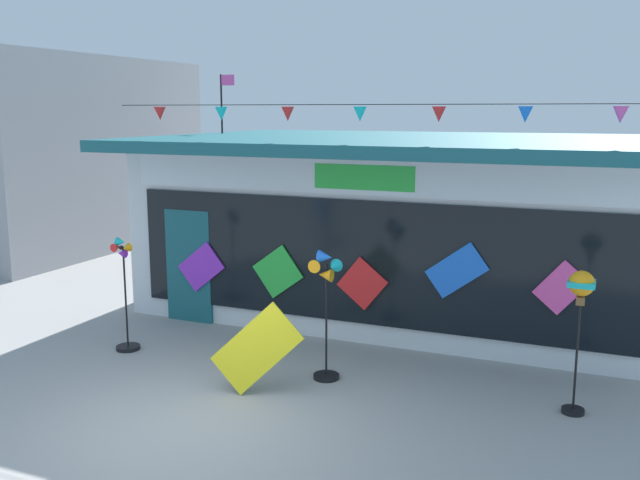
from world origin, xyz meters
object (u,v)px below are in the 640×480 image
Objects in this scene: display_kite_on_ground at (257,349)px; kite_shop_building at (413,219)px; wind_spinner_left at (326,294)px; wind_spinner_far_left at (125,295)px; wind_spinner_center_left at (581,300)px.

kite_shop_building is at bearing 83.38° from display_kite_on_ground.
wind_spinner_left is 1.60× the size of display_kite_on_ground.
kite_shop_building reaches higher than wind_spinner_left.
kite_shop_building is 4.54m from wind_spinner_left.
wind_spinner_center_left reaches higher than wind_spinner_far_left.
kite_shop_building reaches higher than display_kite_on_ground.
display_kite_on_ground is (-3.91, -0.98, -0.83)m from wind_spinner_center_left.
kite_shop_building is 8.20× the size of display_kite_on_ground.
kite_shop_building is 5.14× the size of wind_spinner_left.
display_kite_on_ground is at bearing -165.98° from wind_spinner_center_left.
wind_spinner_center_left is 1.57× the size of display_kite_on_ground.
display_kite_on_ground is (2.70, -0.73, -0.28)m from wind_spinner_far_left.
wind_spinner_far_left is 0.99× the size of wind_spinner_center_left.
wind_spinner_center_left is (3.27, 0.17, 0.23)m from wind_spinner_left.
kite_shop_building reaches higher than wind_spinner_far_left.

